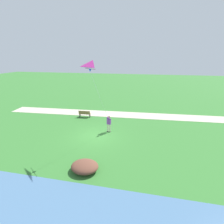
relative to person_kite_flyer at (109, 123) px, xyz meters
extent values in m
plane|color=#33702D|center=(1.11, -1.11, -1.05)|extent=(120.00, 120.00, 0.00)
cube|color=#B7AD99|center=(-5.55, 0.89, -1.04)|extent=(4.03, 32.08, 0.02)
cube|color=#232328|center=(0.02, 0.12, -1.02)|extent=(0.26, 0.15, 0.06)
cylinder|color=beige|center=(0.00, 0.12, -0.60)|extent=(0.14, 0.14, 0.82)
cube|color=#232328|center=(-0.02, -0.12, -1.02)|extent=(0.26, 0.15, 0.06)
cylinder|color=beige|center=(-0.04, -0.11, -0.60)|extent=(0.14, 0.14, 0.82)
cube|color=#753899|center=(-0.02, 0.00, 0.11)|extent=(0.28, 0.43, 0.60)
sphere|color=#996B4C|center=(-0.02, 0.00, 0.57)|extent=(0.22, 0.22, 0.22)
ellipsoid|color=black|center=(-0.04, 0.01, 0.61)|extent=(0.26, 0.26, 0.13)
cylinder|color=#753899|center=(0.21, 0.05, 0.56)|extent=(0.49, 0.42, 0.43)
cylinder|color=#753899|center=(0.18, -0.12, 0.56)|extent=(0.56, 0.27, 0.43)
sphere|color=#996B4C|center=(0.35, -0.06, 0.69)|extent=(0.10, 0.10, 0.10)
pyramid|color=#E02D9E|center=(3.24, -0.42, 5.83)|extent=(1.30, 1.45, 0.52)
cone|color=blue|center=(3.47, -0.59, 5.48)|extent=(0.28, 0.28, 0.22)
cylinder|color=black|center=(3.47, -0.59, 5.59)|extent=(0.79, 1.05, 0.02)
cylinder|color=silver|center=(1.91, -0.32, 3.06)|extent=(3.13, 0.54, 4.75)
cube|color=olive|center=(-3.70, -4.02, -0.60)|extent=(0.52, 1.52, 0.05)
cube|color=olive|center=(-3.51, -4.01, -0.37)|extent=(0.12, 1.50, 0.40)
cube|color=#2D2D33|center=(-3.82, -4.70, -0.82)|extent=(0.06, 0.06, 0.45)
cube|color=#2D2D33|center=(-3.50, -4.68, -0.82)|extent=(0.06, 0.06, 0.45)
cube|color=#2D2D33|center=(-3.89, -3.36, -0.82)|extent=(0.06, 0.06, 0.45)
cube|color=#2D2D33|center=(-3.57, -3.34, -0.82)|extent=(0.06, 0.06, 0.45)
ellipsoid|color=brown|center=(6.30, -0.30, -0.72)|extent=(1.60, 1.91, 0.65)
camera|label=1|loc=(15.12, 3.41, 6.46)|focal=26.17mm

